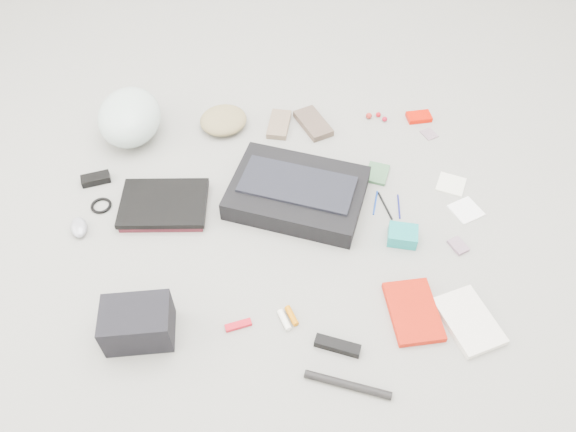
{
  "coord_description": "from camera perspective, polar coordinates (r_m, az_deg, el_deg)",
  "views": [
    {
      "loc": [
        -0.15,
        -1.32,
        1.66
      ],
      "look_at": [
        0.0,
        0.0,
        0.05
      ],
      "focal_mm": 35.0,
      "sensor_mm": 36.0,
      "label": 1
    }
  ],
  "objects": [
    {
      "name": "lollipop_c",
      "position": [
        2.56,
        9.79,
        9.68
      ],
      "size": [
        0.03,
        0.03,
        0.02
      ],
      "primitive_type": "sphere",
      "rotation": [
        0.0,
        0.0,
        0.26
      ],
      "color": "#A40E22",
      "rests_on": "ground_plane"
    },
    {
      "name": "toiletry_tube_white",
      "position": [
        1.88,
        -0.38,
        -10.52
      ],
      "size": [
        0.04,
        0.08,
        0.02
      ],
      "primitive_type": "cylinder",
      "rotation": [
        1.57,
        0.0,
        0.29
      ],
      "color": "white",
      "rests_on": "ground_plane"
    },
    {
      "name": "stamp_sheet",
      "position": [
        2.54,
        14.14,
        8.08
      ],
      "size": [
        0.08,
        0.08,
        0.0
      ],
      "primitive_type": "cube",
      "rotation": [
        0.0,
        0.0,
        0.37
      ],
      "color": "gray",
      "rests_on": "ground_plane"
    },
    {
      "name": "laptop",
      "position": [
        2.2,
        -12.52,
        1.3
      ],
      "size": [
        0.35,
        0.27,
        0.02
      ],
      "primitive_type": "cube",
      "rotation": [
        0.0,
        0.0,
        -0.1
      ],
      "color": "black",
      "rests_on": "laptop_sleeve"
    },
    {
      "name": "toiletry_tube_orange",
      "position": [
        1.89,
        0.37,
        -10.1
      ],
      "size": [
        0.04,
        0.08,
        0.02
      ],
      "primitive_type": "cylinder",
      "rotation": [
        1.57,
        0.0,
        0.31
      ],
      "color": "#C86B03",
      "rests_on": "ground_plane"
    },
    {
      "name": "camera_bag",
      "position": [
        1.87,
        -15.02,
        -10.49
      ],
      "size": [
        0.22,
        0.16,
        0.14
      ],
      "primitive_type": "cube",
      "rotation": [
        0.0,
        0.0,
        -0.02
      ],
      "color": "black",
      "rests_on": "ground_plane"
    },
    {
      "name": "pen_navy",
      "position": [
        2.22,
        11.2,
        0.96
      ],
      "size": [
        0.03,
        0.12,
        0.01
      ],
      "primitive_type": "cylinder",
      "rotation": [
        1.57,
        0.0,
        -0.18
      ],
      "color": "navy",
      "rests_on": "ground_plane"
    },
    {
      "name": "book_red",
      "position": [
        1.94,
        12.61,
        -9.45
      ],
      "size": [
        0.16,
        0.24,
        0.02
      ],
      "primitive_type": "cube",
      "rotation": [
        0.0,
        0.0,
        0.02
      ],
      "color": "red",
      "rests_on": "ground_plane"
    },
    {
      "name": "napkin_bottom",
      "position": [
        2.27,
        17.63,
        0.56
      ],
      "size": [
        0.14,
        0.14,
        0.01
      ],
      "primitive_type": "cube",
      "rotation": [
        0.0,
        0.0,
        0.36
      ],
      "color": "white",
      "rests_on": "ground_plane"
    },
    {
      "name": "altoids_tin",
      "position": [
        2.6,
        13.15,
        9.78
      ],
      "size": [
        0.11,
        0.07,
        0.02
      ],
      "primitive_type": "cube",
      "rotation": [
        0.0,
        0.0,
        0.05
      ],
      "color": "red",
      "rests_on": "ground_plane"
    },
    {
      "name": "pen_blue",
      "position": [
        2.21,
        8.87,
        1.35
      ],
      "size": [
        0.05,
        0.12,
        0.01
      ],
      "primitive_type": "cylinder",
      "rotation": [
        1.57,
        0.0,
        -0.34
      ],
      "color": "#11379F",
      "rests_on": "ground_plane"
    },
    {
      "name": "cable_coil",
      "position": [
        2.29,
        -18.46,
        1.01
      ],
      "size": [
        0.09,
        0.09,
        0.01
      ],
      "primitive_type": "torus",
      "rotation": [
        0.0,
        0.0,
        -0.12
      ],
      "color": "black",
      "rests_on": "ground_plane"
    },
    {
      "name": "lollipop_a",
      "position": [
        2.57,
        8.21,
        10.05
      ],
      "size": [
        0.03,
        0.03,
        0.03
      ],
      "primitive_type": "sphere",
      "rotation": [
        0.0,
        0.0,
        0.26
      ],
      "color": "maroon",
      "rests_on": "ground_plane"
    },
    {
      "name": "beanie",
      "position": [
        2.5,
        -6.58,
        9.65
      ],
      "size": [
        0.26,
        0.26,
        0.07
      ],
      "primitive_type": "ellipsoid",
      "rotation": [
        0.0,
        0.0,
        0.38
      ],
      "color": "#8D7D50",
      "rests_on": "ground_plane"
    },
    {
      "name": "bike_helmet",
      "position": [
        2.49,
        -15.8,
        9.65
      ],
      "size": [
        0.29,
        0.34,
        0.2
      ],
      "primitive_type": "ellipsoid",
      "rotation": [
        0.0,
        0.0,
        -0.07
      ],
      "color": "silver",
      "rests_on": "ground_plane"
    },
    {
      "name": "lollipop_b",
      "position": [
        2.58,
        9.16,
        10.13
      ],
      "size": [
        0.03,
        0.03,
        0.02
      ],
      "primitive_type": "sphere",
      "rotation": [
        0.0,
        0.0,
        -0.16
      ],
      "color": "#B70C16",
      "rests_on": "ground_plane"
    },
    {
      "name": "messenger_bag",
      "position": [
        2.17,
        0.93,
        2.37
      ],
      "size": [
        0.6,
        0.53,
        0.08
      ],
      "primitive_type": "cube",
      "rotation": [
        0.0,
        0.0,
        -0.4
      ],
      "color": "black",
      "rests_on": "ground_plane"
    },
    {
      "name": "laptop_sleeve",
      "position": [
        2.22,
        -12.42,
        0.93
      ],
      "size": [
        0.34,
        0.27,
        0.02
      ],
      "primitive_type": "cube",
      "rotation": [
        0.0,
        0.0,
        -0.1
      ],
      "color": "#5A1B25",
      "rests_on": "ground_plane"
    },
    {
      "name": "u_lock",
      "position": [
        1.84,
        5.05,
        -12.99
      ],
      "size": [
        0.15,
        0.09,
        0.03
      ],
      "primitive_type": "cube",
      "rotation": [
        0.0,
        0.0,
        -0.41
      ],
      "color": "black",
      "rests_on": "ground_plane"
    },
    {
      "name": "mitten_left",
      "position": [
        2.5,
        -0.92,
        9.3
      ],
      "size": [
        0.13,
        0.19,
        0.03
      ],
      "primitive_type": "cube",
      "rotation": [
        0.0,
        0.0,
        -0.26
      ],
      "color": "#7E6852",
      "rests_on": "ground_plane"
    },
    {
      "name": "bike_pump",
      "position": [
        1.79,
        6.08,
        -16.67
      ],
      "size": [
        0.26,
        0.13,
        0.03
      ],
      "primitive_type": "cylinder",
      "rotation": [
        0.0,
        1.57,
        -0.39
      ],
      "color": "black",
      "rests_on": "ground_plane"
    },
    {
      "name": "mouse",
      "position": [
        2.23,
        -20.48,
        -1.08
      ],
      "size": [
        0.08,
        0.11,
        0.04
      ],
      "primitive_type": "ellipsoid",
      "rotation": [
        0.0,
        0.0,
        0.22
      ],
      "color": "#92949F",
      "rests_on": "ground_plane"
    },
    {
      "name": "accordion_wallet",
      "position": [
        2.1,
        11.56,
        -1.95
      ],
      "size": [
        0.13,
        0.11,
        0.05
      ],
      "primitive_type": "cube",
      "rotation": [
        0.0,
        0.0,
        -0.29
      ],
      "color": "teal",
      "rests_on": "ground_plane"
    },
    {
      "name": "multitool",
      "position": [
        1.89,
        -5.07,
        -10.98
      ],
      "size": [
        0.09,
        0.04,
        0.01
      ],
      "primitive_type": "cube",
      "rotation": [
        0.0,
        0.0,
        0.19
      ],
      "color": "#B30C1A",
      "rests_on": "ground_plane"
    },
    {
      "name": "pen_black",
      "position": [
        2.21,
        9.84,
        1.03
      ],
      "size": [
        0.03,
        0.14,
        0.01
      ],
      "primitive_type": "cylinder",
      "rotation": [
        1.57,
        0.0,
        0.15
      ],
      "color": "black",
      "rests_on": "ground_plane"
    },
    {
      "name": "napkin_top",
      "position": [
        2.35,
        16.23,
        3.12
      ],
      "size": [
        0.14,
        0.14,
        0.01
      ],
      "primitive_type": "cube",
      "rotation": [
        0.0,
        0.0,
        1.07
      ],
      "color": "silver",
      "rests_on": "ground_plane"
    },
    {
      "name": "ground_plane",
      "position": [
        2.12,
        0.0,
        -0.86
      ],
      "size": [
        4.0,
        4.0,
        0.0
      ],
      "primitive_type": "plane",
      "color": "gray"
    },
    {
      "name": "notepad",
      "position": [
        2.32,
        9.04,
        4.3
      ],
      "size": [
        0.12,
        0.14,
        0.01
      ],
      "primitive_type": "cube",
      "rotation": [
        0.0,
        0.0,
        -0.42
      ],
      "color": "#3B6541",
      "rests_on": "ground_plane"
    },
    {
      "name": "bag_flap",
      "position": [
        2.13,
        0.95,
        3.23
      ],
      "size": [
        0.47,
        0.35,
        0.01
      ],
      "primitive_type": "cube",
      "rotation": [
        0.0,
        0.0,
        -0.4
      ],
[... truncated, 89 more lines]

